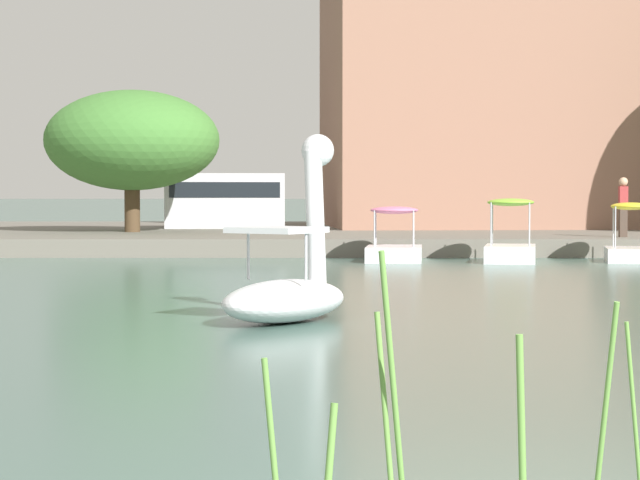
{
  "coord_description": "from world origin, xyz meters",
  "views": [
    {
      "loc": [
        -1.34,
        -6.36,
        1.81
      ],
      "look_at": [
        -1.39,
        15.27,
        0.99
      ],
      "focal_mm": 71.03,
      "sensor_mm": 36.0,
      "label": 1
    }
  ],
  "objects_px": {
    "swan_boat": "(291,283)",
    "person_on_path": "(626,205)",
    "pedal_boat_lime": "(513,243)",
    "parked_van": "(227,199)",
    "tree_sapling_by_fence": "(135,141)",
    "pedal_boat_yellow": "(633,245)",
    "pedal_boat_pink": "(397,246)"
  },
  "relations": [
    {
      "from": "swan_boat",
      "to": "person_on_path",
      "type": "relative_size",
      "value": 1.58
    },
    {
      "from": "pedal_boat_lime",
      "to": "parked_van",
      "type": "xyz_separation_m",
      "value": [
        -8.38,
        13.0,
        1.09
      ]
    },
    {
      "from": "swan_boat",
      "to": "tree_sapling_by_fence",
      "type": "xyz_separation_m",
      "value": [
        -5.66,
        23.47,
        2.94
      ]
    },
    {
      "from": "pedal_boat_lime",
      "to": "tree_sapling_by_fence",
      "type": "bearing_deg",
      "value": 142.28
    },
    {
      "from": "tree_sapling_by_fence",
      "to": "person_on_path",
      "type": "xyz_separation_m",
      "value": [
        14.82,
        -4.71,
        -2.03
      ]
    },
    {
      "from": "pedal_boat_lime",
      "to": "parked_van",
      "type": "distance_m",
      "value": 15.5
    },
    {
      "from": "swan_boat",
      "to": "pedal_boat_yellow",
      "type": "distance_m",
      "value": 17.42
    },
    {
      "from": "swan_boat",
      "to": "pedal_boat_lime",
      "type": "height_order",
      "value": "swan_boat"
    },
    {
      "from": "tree_sapling_by_fence",
      "to": "parked_van",
      "type": "distance_m",
      "value": 5.54
    },
    {
      "from": "pedal_boat_yellow",
      "to": "pedal_boat_pink",
      "type": "bearing_deg",
      "value": 177.86
    },
    {
      "from": "swan_boat",
      "to": "pedal_boat_pink",
      "type": "relative_size",
      "value": 1.12
    },
    {
      "from": "person_on_path",
      "to": "swan_boat",
      "type": "bearing_deg",
      "value": -116.03
    },
    {
      "from": "pedal_boat_lime",
      "to": "parked_van",
      "type": "bearing_deg",
      "value": 122.8
    },
    {
      "from": "pedal_boat_pink",
      "to": "parked_van",
      "type": "height_order",
      "value": "parked_van"
    },
    {
      "from": "swan_boat",
      "to": "pedal_boat_lime",
      "type": "bearing_deg",
      "value": 70.31
    },
    {
      "from": "swan_boat",
      "to": "pedal_boat_pink",
      "type": "bearing_deg",
      "value": 81.22
    },
    {
      "from": "tree_sapling_by_fence",
      "to": "swan_boat",
      "type": "bearing_deg",
      "value": -76.44
    },
    {
      "from": "pedal_boat_pink",
      "to": "pedal_boat_lime",
      "type": "xyz_separation_m",
      "value": [
        2.97,
        -0.48,
        0.09
      ]
    },
    {
      "from": "pedal_boat_pink",
      "to": "tree_sapling_by_fence",
      "type": "distance_m",
      "value": 11.78
    },
    {
      "from": "swan_boat",
      "to": "tree_sapling_by_fence",
      "type": "bearing_deg",
      "value": 103.56
    },
    {
      "from": "swan_boat",
      "to": "pedal_boat_pink",
      "type": "xyz_separation_m",
      "value": [
        2.38,
        15.43,
        -0.14
      ]
    },
    {
      "from": "pedal_boat_yellow",
      "to": "tree_sapling_by_fence",
      "type": "distance_m",
      "value": 16.68
    },
    {
      "from": "pedal_boat_yellow",
      "to": "person_on_path",
      "type": "xyz_separation_m",
      "value": [
        0.66,
        3.55,
        1.01
      ]
    },
    {
      "from": "person_on_path",
      "to": "parked_van",
      "type": "relative_size",
      "value": 0.39
    },
    {
      "from": "tree_sapling_by_fence",
      "to": "parked_van",
      "type": "height_order",
      "value": "tree_sapling_by_fence"
    },
    {
      "from": "swan_boat",
      "to": "pedal_boat_lime",
      "type": "distance_m",
      "value": 15.88
    },
    {
      "from": "pedal_boat_pink",
      "to": "pedal_boat_lime",
      "type": "relative_size",
      "value": 1.02
    },
    {
      "from": "swan_boat",
      "to": "pedal_boat_pink",
      "type": "distance_m",
      "value": 15.62
    },
    {
      "from": "tree_sapling_by_fence",
      "to": "parked_van",
      "type": "xyz_separation_m",
      "value": [
        2.63,
        4.48,
        -1.9
      ]
    },
    {
      "from": "pedal_boat_yellow",
      "to": "tree_sapling_by_fence",
      "type": "height_order",
      "value": "tree_sapling_by_fence"
    },
    {
      "from": "pedal_boat_lime",
      "to": "pedal_boat_pink",
      "type": "bearing_deg",
      "value": 170.72
    },
    {
      "from": "swan_boat",
      "to": "parked_van",
      "type": "distance_m",
      "value": 28.13
    }
  ]
}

